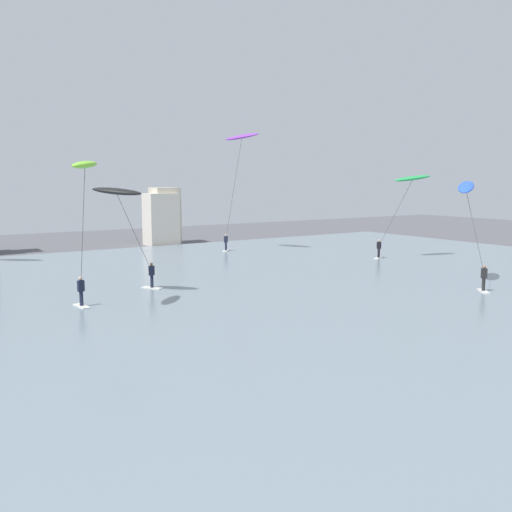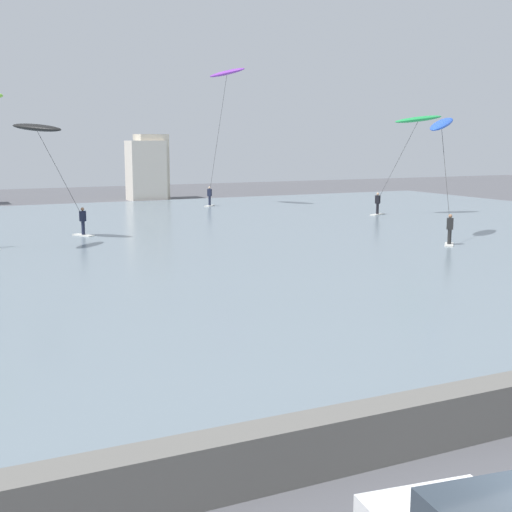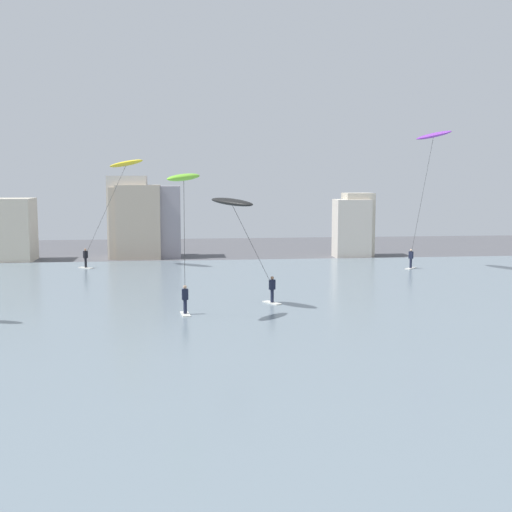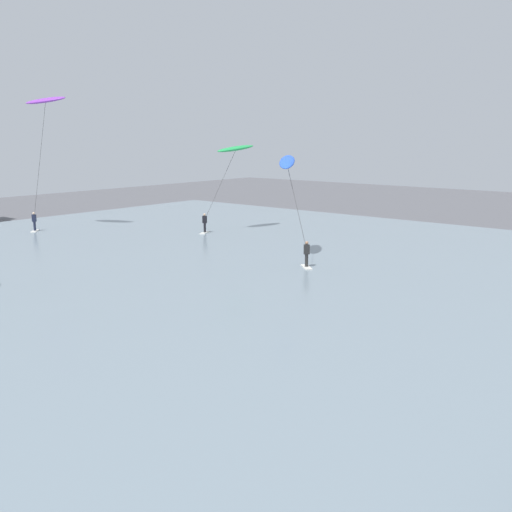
# 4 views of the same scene
# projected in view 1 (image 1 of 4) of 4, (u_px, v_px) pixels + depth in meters

# --- Properties ---
(water_bay) EXTENTS (84.00, 52.00, 0.10)m
(water_bay) POSITION_uv_depth(u_px,v_px,m) (154.00, 305.00, 30.78)
(water_bay) COLOR slate
(water_bay) RESTS_ON ground
(kitesurfer_lime) EXTENTS (2.23, 3.54, 7.85)m
(kitesurfer_lime) POSITION_uv_depth(u_px,v_px,m) (84.00, 185.00, 28.23)
(kitesurfer_lime) COLOR silver
(kitesurfer_lime) RESTS_ON water_bay
(kitesurfer_black) EXTENTS (4.45, 3.31, 6.51)m
(kitesurfer_black) POSITION_uv_depth(u_px,v_px,m) (120.00, 201.00, 32.58)
(kitesurfer_black) COLOR silver
(kitesurfer_black) RESTS_ON water_bay
(kitesurfer_purple) EXTENTS (3.17, 4.12, 11.40)m
(kitesurfer_purple) POSITION_uv_depth(u_px,v_px,m) (241.00, 144.00, 52.79)
(kitesurfer_purple) COLOR silver
(kitesurfer_purple) RESTS_ON water_bay
(kitesurfer_blue) EXTENTS (3.55, 4.52, 6.94)m
(kitesurfer_blue) POSITION_uv_depth(u_px,v_px,m) (468.00, 196.00, 36.17)
(kitesurfer_blue) COLOR silver
(kitesurfer_blue) RESTS_ON water_bay
(kitesurfer_green) EXTENTS (4.92, 2.96, 7.38)m
(kitesurfer_green) POSITION_uv_depth(u_px,v_px,m) (410.00, 184.00, 48.32)
(kitesurfer_green) COLOR silver
(kitesurfer_green) RESTS_ON water_bay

